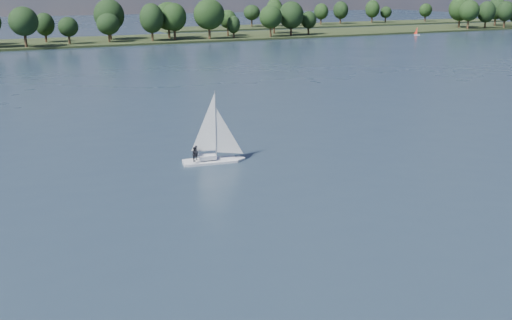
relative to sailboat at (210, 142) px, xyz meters
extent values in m
plane|color=#233342|center=(8.79, 52.48, -2.46)|extent=(700.00, 700.00, 0.00)
cube|color=black|center=(8.79, 164.48, -2.46)|extent=(660.00, 40.00, 1.50)
cube|color=black|center=(168.79, 212.48, -2.46)|extent=(220.00, 30.00, 1.40)
cube|color=silver|center=(0.10, 0.01, -2.46)|extent=(6.91, 2.94, 0.79)
cube|color=silver|center=(0.10, 0.01, -1.67)|extent=(2.14, 1.49, 0.49)
cylinder|color=#AFAFB6|center=(0.10, 0.01, 2.02)|extent=(0.12, 0.12, 7.88)
imported|color=black|center=(-1.66, 0.22, -1.06)|extent=(0.45, 0.64, 1.70)
imported|color=black|center=(-2.02, -0.30, -1.06)|extent=(0.90, 1.00, 1.70)
cube|color=white|center=(153.15, 137.24, -2.46)|extent=(2.53, 2.05, 0.38)
cylinder|color=silver|center=(153.15, 137.24, -0.54)|extent=(0.07, 0.07, 3.42)
camera|label=1|loc=(-23.56, -59.08, 16.95)|focal=40.00mm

